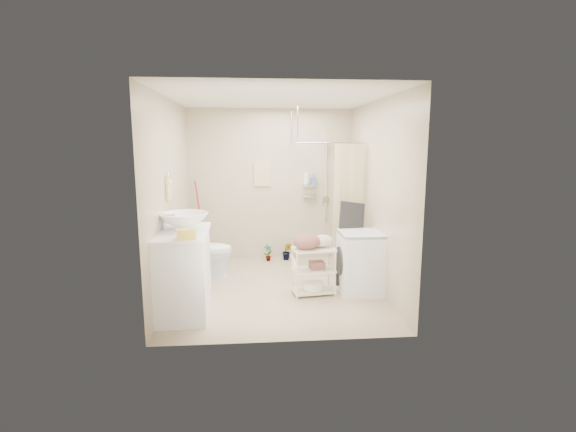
{
  "coord_description": "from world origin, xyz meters",
  "views": [
    {
      "loc": [
        -0.3,
        -5.59,
        2.0
      ],
      "look_at": [
        0.18,
        0.25,
        0.99
      ],
      "focal_mm": 26.0,
      "sensor_mm": 36.0,
      "label": 1
    }
  ],
  "objects_px": {
    "vanity": "(183,272)",
    "washing_machine": "(361,262)",
    "toilet": "(206,250)",
    "laundry_rack": "(313,267)"
  },
  "relations": [
    {
      "from": "toilet",
      "to": "washing_machine",
      "type": "xyz_separation_m",
      "value": [
        2.18,
        -0.87,
        0.01
      ]
    },
    {
      "from": "toilet",
      "to": "washing_machine",
      "type": "distance_m",
      "value": 2.35
    },
    {
      "from": "toilet",
      "to": "laundry_rack",
      "type": "height_order",
      "value": "toilet"
    },
    {
      "from": "toilet",
      "to": "laundry_rack",
      "type": "bearing_deg",
      "value": -117.61
    },
    {
      "from": "toilet",
      "to": "washing_machine",
      "type": "height_order",
      "value": "washing_machine"
    },
    {
      "from": "vanity",
      "to": "washing_machine",
      "type": "relative_size",
      "value": 1.35
    },
    {
      "from": "toilet",
      "to": "washing_machine",
      "type": "relative_size",
      "value": 0.97
    },
    {
      "from": "laundry_rack",
      "to": "washing_machine",
      "type": "bearing_deg",
      "value": -4.27
    },
    {
      "from": "toilet",
      "to": "laundry_rack",
      "type": "distance_m",
      "value": 1.78
    },
    {
      "from": "vanity",
      "to": "washing_machine",
      "type": "xyz_separation_m",
      "value": [
        2.3,
        0.49,
        -0.08
      ]
    }
  ]
}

